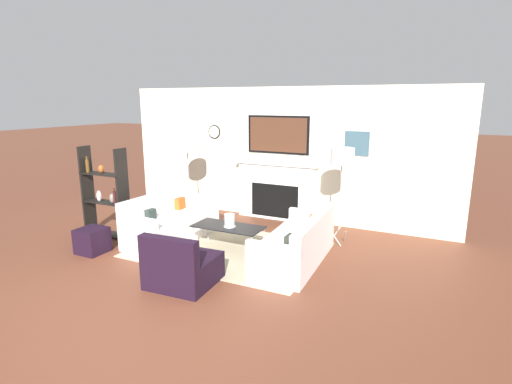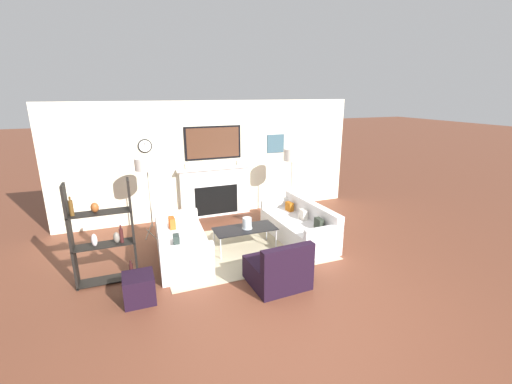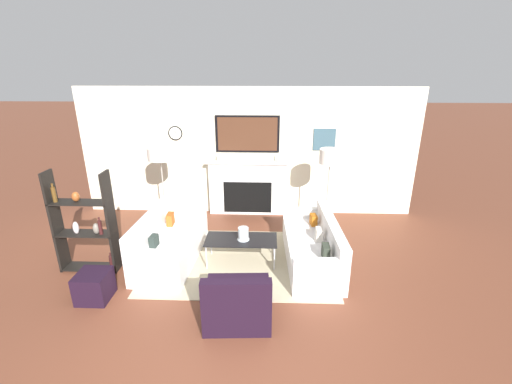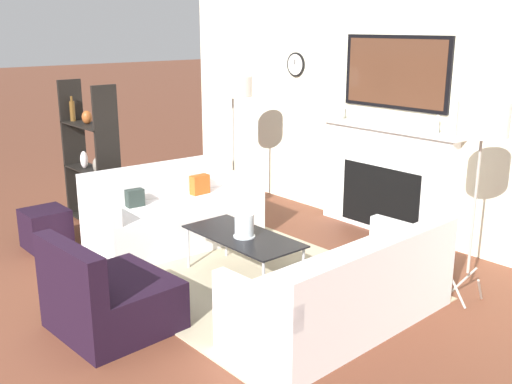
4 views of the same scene
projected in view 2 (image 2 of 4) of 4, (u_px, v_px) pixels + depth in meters
ground_plane at (298, 315)px, 4.58m from camera, size 60.00×60.00×0.00m
fireplace_wall at (214, 165)px, 8.07m from camera, size 7.10×0.28×2.70m
area_rug at (244, 248)px, 6.54m from camera, size 3.01×2.15×0.01m
couch_left at (180, 244)px, 6.04m from camera, size 0.92×1.79×0.81m
couch_right at (300, 226)px, 6.89m from camera, size 0.85×1.92×0.75m
armchair at (278, 270)px, 5.25m from camera, size 0.87×0.85×0.76m
coffee_table at (245, 230)px, 6.40m from camera, size 1.16×0.53×0.43m
hurricane_candle at (247, 224)px, 6.37m from camera, size 0.20×0.20×0.21m
floor_lamp_left at (147, 165)px, 6.55m from camera, size 0.46×0.46×1.68m
floor_lamp_right at (292, 156)px, 7.66m from camera, size 0.39×0.39×1.67m
shelf_unit at (103, 236)px, 5.20m from camera, size 0.91×0.28×1.63m
ottoman at (139, 288)px, 4.84m from camera, size 0.42×0.42×0.41m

